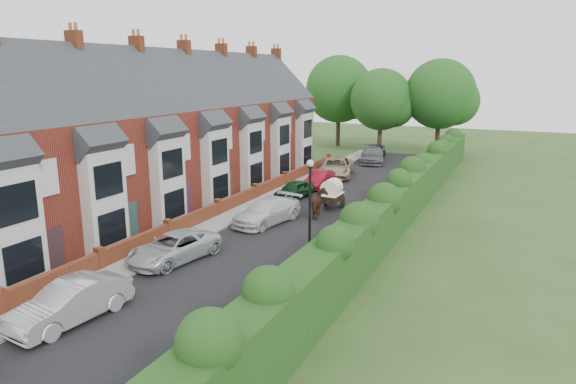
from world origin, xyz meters
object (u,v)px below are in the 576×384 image
Objects in this scene: car_silver_a at (71,302)px; car_grey at (372,155)px; car_green at (294,190)px; horse at (319,204)px; car_silver_b at (174,247)px; car_beige at (336,167)px; horse_cart at (332,192)px; car_red at (320,179)px; car_black at (374,151)px; lamppost at (310,201)px; car_white at (267,211)px.

car_silver_a is 0.85× the size of car_grey.
horse is (3.41, -3.74, 0.23)m from car_green.
car_silver_b is 22.59m from car_beige.
horse_cart is at bearing 84.06° from car_silver_b.
car_beige is at bearing 107.93° from horse_cart.
car_black reaches higher than car_red.
horse_cart is (2.40, -18.32, 0.37)m from car_grey.
car_red is 0.74× the size of car_grey.
car_red reaches higher than car_green.
car_red is 1.43× the size of horse_cart.
car_black is (-5.81, 31.61, -2.52)m from lamppost.
car_red is at bearing 105.34° from car_white.
car_white is at bearing -104.03° from car_grey.
car_beige reaches higher than car_silver_a.
car_green is (-0.26, 20.40, -0.12)m from car_silver_a.
horse reaches higher than car_green.
car_white is at bearing 131.43° from lamppost.
lamppost reaches higher than car_silver_b.
car_white reaches higher than car_green.
car_white is 1.35× the size of car_green.
car_black reaches higher than car_white.
car_silver_a is 39.81m from car_black.
car_silver_a is 14.12m from car_white.
car_white is 3.50m from horse.
car_beige is 8.05m from car_grey.
car_silver_a reaches higher than car_green.
car_red is 1.94× the size of horse.
car_grey reaches higher than car_red.
car_green is 0.82× the size of car_black.
car_beige reaches higher than car_green.
car_silver_a is 0.90× the size of car_white.
car_grey is at bearing 100.23° from lamppost.
car_green is (0.16, 13.79, -0.04)m from car_silver_b.
car_white is 0.88× the size of car_beige.
car_black is 2.23× the size of horse.
horse is at bearing 108.50° from lamppost.
car_green is at bearing 99.63° from car_silver_b.
car_beige is 10.61m from car_black.
car_black is (0.18, 39.81, 0.03)m from car_silver_a.
car_beige is at bearing 90.72° from car_red.
car_black reaches higher than car_silver_a.
car_beige reaches higher than car_red.
car_black reaches higher than car_silver_b.
car_red is 0.87× the size of car_black.
car_white is at bearing -71.06° from car_green.
horse_cart is at bearing -105.71° from horse.
horse reaches higher than car_black.
horse is (2.40, -20.54, 0.09)m from car_grey.
lamppost is 1.13× the size of car_silver_a.
car_silver_a is at bearing -126.11° from lamppost.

